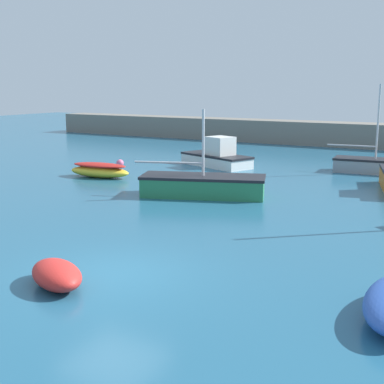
{
  "coord_description": "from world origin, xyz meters",
  "views": [
    {
      "loc": [
        8.32,
        -10.27,
        4.8
      ],
      "look_at": [
        -1.66,
        6.97,
        0.78
      ],
      "focal_mm": 50.0,
      "sensor_mm": 36.0,
      "label": 1
    }
  ],
  "objects_px": {
    "sailboat_twin_hulled": "(375,165)",
    "sailboat_short_mast": "(203,186)",
    "rowboat_with_red_cover": "(100,170)",
    "motorboat_grey_hull": "(217,157)",
    "mooring_buoy_pink": "(120,163)",
    "dinghy_near_pier": "(57,275)"
  },
  "relations": [
    {
      "from": "motorboat_grey_hull",
      "to": "mooring_buoy_pink",
      "type": "bearing_deg",
      "value": 53.47
    },
    {
      "from": "sailboat_short_mast",
      "to": "sailboat_twin_hulled",
      "type": "bearing_deg",
      "value": 42.38
    },
    {
      "from": "sailboat_short_mast",
      "to": "motorboat_grey_hull",
      "type": "bearing_deg",
      "value": 92.72
    },
    {
      "from": "sailboat_twin_hulled",
      "to": "sailboat_short_mast",
      "type": "bearing_deg",
      "value": -122.41
    },
    {
      "from": "rowboat_with_red_cover",
      "to": "sailboat_twin_hulled",
      "type": "bearing_deg",
      "value": -151.23
    },
    {
      "from": "sailboat_twin_hulled",
      "to": "motorboat_grey_hull",
      "type": "distance_m",
      "value": 8.94
    },
    {
      "from": "rowboat_with_red_cover",
      "to": "mooring_buoy_pink",
      "type": "xyz_separation_m",
      "value": [
        -1.29,
        3.42,
        -0.16
      ]
    },
    {
      "from": "sailboat_twin_hulled",
      "to": "sailboat_short_mast",
      "type": "distance_m",
      "value": 11.45
    },
    {
      "from": "rowboat_with_red_cover",
      "to": "dinghy_near_pier",
      "type": "bearing_deg",
      "value": 119.56
    },
    {
      "from": "mooring_buoy_pink",
      "to": "motorboat_grey_hull",
      "type": "bearing_deg",
      "value": 32.21
    },
    {
      "from": "rowboat_with_red_cover",
      "to": "sailboat_short_mast",
      "type": "xyz_separation_m",
      "value": [
        7.08,
        -1.54,
        0.09
      ]
    },
    {
      "from": "dinghy_near_pier",
      "to": "sailboat_short_mast",
      "type": "height_order",
      "value": "sailboat_short_mast"
    },
    {
      "from": "motorboat_grey_hull",
      "to": "mooring_buoy_pink",
      "type": "distance_m",
      "value": 5.8
    },
    {
      "from": "mooring_buoy_pink",
      "to": "sailboat_short_mast",
      "type": "bearing_deg",
      "value": -30.68
    },
    {
      "from": "sailboat_short_mast",
      "to": "motorboat_grey_hull",
      "type": "distance_m",
      "value": 8.77
    },
    {
      "from": "sailboat_twin_hulled",
      "to": "sailboat_short_mast",
      "type": "relative_size",
      "value": 0.86
    },
    {
      "from": "motorboat_grey_hull",
      "to": "rowboat_with_red_cover",
      "type": "bearing_deg",
      "value": 82.26
    },
    {
      "from": "rowboat_with_red_cover",
      "to": "mooring_buoy_pink",
      "type": "distance_m",
      "value": 3.66
    },
    {
      "from": "rowboat_with_red_cover",
      "to": "sailboat_twin_hulled",
      "type": "xyz_separation_m",
      "value": [
        12.28,
        8.66,
        0.05
      ]
    },
    {
      "from": "rowboat_with_red_cover",
      "to": "sailboat_short_mast",
      "type": "height_order",
      "value": "sailboat_short_mast"
    },
    {
      "from": "rowboat_with_red_cover",
      "to": "sailboat_twin_hulled",
      "type": "relative_size",
      "value": 0.73
    },
    {
      "from": "sailboat_twin_hulled",
      "to": "motorboat_grey_hull",
      "type": "bearing_deg",
      "value": -171.48
    }
  ]
}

